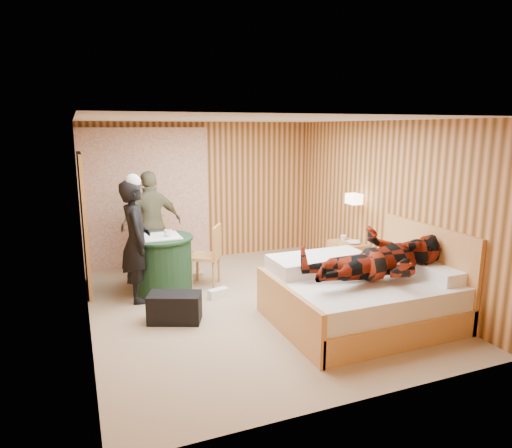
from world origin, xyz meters
name	(u,v)px	position (x,y,z in m)	size (l,w,h in m)	color
floor	(251,304)	(0.00, 0.00, 0.00)	(4.20, 5.00, 0.01)	tan
ceiling	(250,119)	(0.00, 0.00, 2.50)	(4.20, 5.00, 0.01)	silver
wall_back	(201,192)	(0.00, 2.50, 1.25)	(4.20, 0.02, 2.50)	#E39457
wall_left	(82,228)	(-2.10, 0.00, 1.25)	(0.02, 5.00, 2.50)	#E39457
wall_right	(381,206)	(2.10, 0.00, 1.25)	(0.02, 5.00, 2.50)	#E39457
curtain	(147,198)	(-1.00, 2.43, 1.20)	(2.20, 0.08, 2.40)	beige
doorway	(84,224)	(-2.06, 1.40, 1.02)	(0.06, 0.90, 2.05)	black
wall_lamp	(354,199)	(1.92, 0.45, 1.30)	(0.26, 0.24, 0.16)	gold
bed	(364,295)	(1.12, -1.05, 0.34)	(2.16, 1.70, 1.17)	#E2965C
nightstand	(347,259)	(1.88, 0.52, 0.30)	(0.44, 0.60, 0.58)	#E2965C
round_table	(162,263)	(-1.03, 1.01, 0.42)	(0.94, 0.94, 0.84)	#1B3B1F
chair_far	(155,244)	(-1.01, 1.75, 0.54)	(0.51, 0.51, 0.93)	#E2965C
chair_near	(210,251)	(-0.30, 0.93, 0.55)	(0.59, 0.59, 0.95)	#E2965C
duffel_bag	(175,308)	(-1.10, -0.19, 0.18)	(0.65, 0.35, 0.37)	black
sneaker_left	(194,277)	(-0.47, 1.28, 0.06)	(0.26, 0.11, 0.12)	white
sneaker_right	(218,293)	(-0.35, 0.40, 0.06)	(0.29, 0.12, 0.13)	white
woman_standing	(136,241)	(-1.42, 0.74, 0.85)	(0.62, 0.41, 1.71)	black
man_at_table	(152,224)	(-1.03, 1.80, 0.86)	(1.01, 0.42, 1.72)	#6C6748
man_on_bed	(380,247)	(1.15, -1.28, 1.02)	(1.77, 0.67, 0.86)	maroon
book_lower	(349,243)	(1.88, 0.47, 0.59)	(0.17, 0.22, 0.02)	white
book_upper	(349,241)	(1.88, 0.47, 0.61)	(0.16, 0.22, 0.02)	white
cup_nightstand	(343,238)	(1.88, 0.65, 0.62)	(0.10, 0.10, 0.09)	white
cup_table	(168,233)	(-0.93, 0.96, 0.88)	(0.12, 0.12, 0.10)	white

